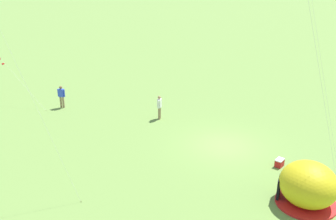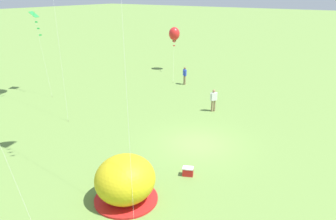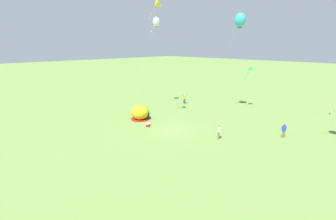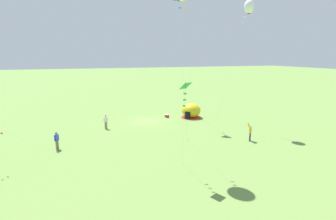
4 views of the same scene
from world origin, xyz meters
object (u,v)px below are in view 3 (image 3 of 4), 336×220
cooler_box (148,125)px  person_with_toddler (219,131)px  kite_white (156,22)px  person_watching_sky (184,98)px  person_near_tent (284,130)px  kite_cyan (240,20)px  popup_tent (140,113)px  kite_yellow (157,4)px  kite_green (249,71)px

cooler_box → person_with_toddler: size_ratio=0.37×
kite_white → person_watching_sky: bearing=64.0°
cooler_box → person_near_tent: size_ratio=0.37×
person_watching_sky → person_with_toddler: person_watching_sky is taller
person_watching_sky → kite_cyan: bearing=11.4°
person_with_toddler → kite_cyan: bearing=112.2°
cooler_box → person_with_toddler: (8.97, 3.18, 0.74)m
popup_tent → kite_cyan: kite_cyan is taller
cooler_box → kite_yellow: (-1.22, 2.92, 15.37)m
popup_tent → cooler_box: (3.28, -1.21, -0.78)m
person_near_tent → person_with_toddler: same height
popup_tent → person_near_tent: size_ratio=1.63×
kite_green → popup_tent: bearing=-115.7°
person_near_tent → kite_green: (-9.32, 9.14, 5.44)m
person_watching_sky → kite_cyan: size_ratio=0.12×
kite_green → kite_cyan: 8.48m
person_near_tent → kite_green: size_ratio=0.24×
person_with_toddler → kite_yellow: size_ratio=0.11×
popup_tent → kite_white: kite_white is taller
kite_cyan → kite_white: 13.15m
person_with_toddler → kite_yellow: (-10.19, -0.26, 14.63)m
kite_green → kite_white: 17.43m
cooler_box → kite_yellow: bearing=112.7°
popup_tent → kite_yellow: size_ratio=0.17×
popup_tent → person_with_toddler: bearing=9.1°
kite_yellow → popup_tent: bearing=-140.3°
person_with_toddler → kite_green: bearing=105.5°
person_near_tent → kite_cyan: size_ratio=0.11×
person_watching_sky → kite_green: bearing=28.4°
cooler_box → kite_white: size_ratio=0.04×
person_near_tent → kite_green: kite_green is taller
person_watching_sky → kite_green: size_ratio=0.27×
person_with_toddler → kite_green: 16.39m
kite_yellow → kite_white: 7.98m
person_near_tent → kite_green: 14.14m
cooler_box → kite_green: kite_green is taller
person_with_toddler → kite_white: (-16.09, 4.94, 13.28)m
person_near_tent → person_watching_sky: (-18.97, 3.93, 0.03)m
person_near_tent → kite_white: kite_white is taller
kite_cyan → kite_yellow: (-5.48, -11.78, 1.43)m
popup_tent → person_near_tent: 19.08m
kite_green → kite_yellow: size_ratio=0.43×
kite_cyan → person_with_toddler: bearing=-67.8°
cooler_box → person_watching_sky: 13.76m
person_watching_sky → popup_tent: bearing=-82.5°
kite_green → kite_white: kite_white is taller
cooler_box → popup_tent: bearing=159.8°
person_near_tent → kite_green: bearing=135.6°
kite_green → person_near_tent: bearing=-44.4°
kite_white → person_near_tent: bearing=2.2°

